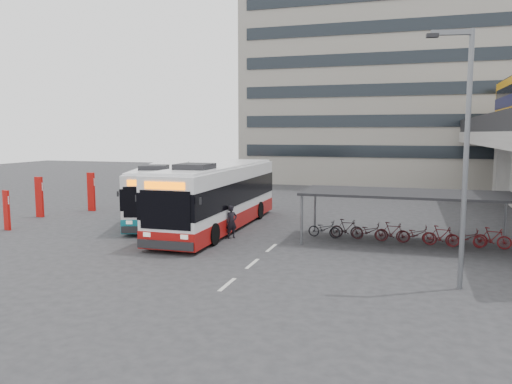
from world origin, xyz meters
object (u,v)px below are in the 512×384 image
(bus_teal, at_px, (163,192))
(bus_main, at_px, (218,197))
(pedestrian, at_px, (232,222))
(lamp_post, at_px, (463,144))

(bus_teal, bearing_deg, bus_main, -44.63)
(bus_main, relative_size, pedestrian, 7.74)
(lamp_post, bearing_deg, bus_teal, 138.05)
(bus_teal, xyz_separation_m, pedestrian, (6.34, -4.58, -0.81))
(bus_main, height_order, pedestrian, bus_main)
(bus_main, xyz_separation_m, lamp_post, (12.04, -7.98, 3.23))
(pedestrian, bearing_deg, bus_teal, 94.13)
(pedestrian, bearing_deg, lamp_post, -78.47)
(bus_teal, distance_m, pedestrian, 7.86)
(pedestrian, height_order, lamp_post, lamp_post)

